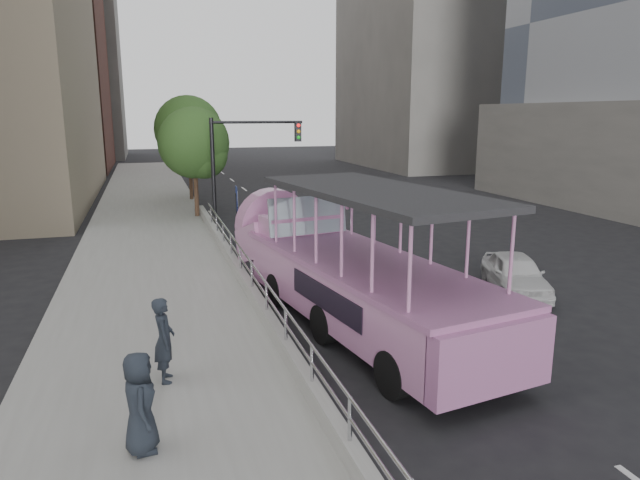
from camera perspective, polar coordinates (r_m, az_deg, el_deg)
ground at (r=15.30m, az=6.35°, el=-8.12°), size 160.00×160.00×0.00m
sidewalk at (r=23.70m, az=-16.53°, el=-0.73°), size 5.50×80.00×0.30m
kerb_wall at (r=16.11m, az=-6.78°, el=-5.26°), size 0.24×30.00×0.36m
guardrail at (r=15.92m, az=-6.84°, el=-2.98°), size 0.07×22.00×0.71m
duck_boat at (r=15.02m, az=2.34°, el=-2.97°), size 4.39×11.35×3.68m
car at (r=18.36m, az=18.97°, el=-3.21°), size 2.54×3.87×1.22m
pedestrian_near at (r=11.48m, az=-15.32°, el=-9.59°), size 0.42×0.63×1.68m
pedestrian_far at (r=9.37m, az=-17.58°, el=-15.25°), size 0.56×0.81×1.60m
parking_sign at (r=21.27m, az=-8.29°, el=2.57°), size 0.09×0.63×2.78m
traffic_signal at (r=26.00m, az=-8.04°, el=8.27°), size 4.20×0.32×5.20m
street_tree_near at (r=29.19m, az=-12.28°, el=9.20°), size 3.52×3.52×5.72m
street_tree_far at (r=35.16m, az=-12.84°, el=10.49°), size 3.97×3.97×6.45m
midrise_stone_a at (r=64.49m, az=13.81°, el=21.68°), size 20.00×20.00×32.00m
midrise_stone_b at (r=77.93m, az=-25.37°, el=14.78°), size 16.00×14.00×20.00m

